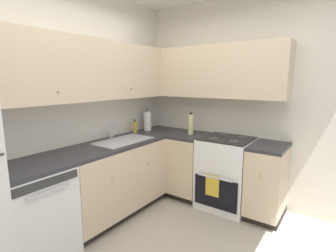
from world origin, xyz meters
TOP-DOWN VIEW (x-y plane):
  - wall_back at (0.00, 1.48)m, footprint 3.54×0.05m
  - wall_right at (1.74, 0.00)m, footprint 0.05×3.01m
  - dishwasher at (-0.53, 1.16)m, footprint 0.60×0.63m
  - lower_cabinets_back at (0.45, 1.16)m, footprint 1.34×0.62m
  - countertop_back at (0.45, 1.16)m, footprint 2.55×0.60m
  - lower_cabinets_right at (1.42, 0.15)m, footprint 0.62×1.44m
  - countertop_right at (1.42, 0.15)m, footprint 0.60×1.44m
  - oven_range at (1.44, 0.12)m, footprint 0.68×0.62m
  - upper_cabinets_back at (0.29, 1.30)m, footprint 2.23×0.34m
  - upper_cabinets_right at (1.56, 0.46)m, footprint 0.32×1.99m
  - sink at (0.61, 1.13)m, footprint 0.72×0.40m
  - faucet at (0.62, 1.33)m, footprint 0.07×0.16m
  - soap_bottle at (1.05, 1.34)m, footprint 0.05×0.05m
  - paper_towel_roll at (1.30, 1.32)m, footprint 0.11×0.11m
  - oil_bottle at (1.42, 0.65)m, footprint 0.07×0.07m

SIDE VIEW (x-z plane):
  - dishwasher at x=-0.53m, z-range 0.00..0.85m
  - lower_cabinets_right at x=1.42m, z-range 0.00..0.86m
  - lower_cabinets_back at x=0.45m, z-range 0.00..0.86m
  - oven_range at x=1.44m, z-range -0.07..0.97m
  - sink at x=0.61m, z-range 0.80..0.90m
  - countertop_back at x=0.45m, z-range 0.85..0.89m
  - countertop_right at x=1.42m, z-range 0.85..0.89m
  - soap_bottle at x=1.05m, z-range 0.88..1.07m
  - faucet at x=0.62m, z-range 0.91..1.09m
  - paper_towel_roll at x=1.30m, z-range 0.86..1.20m
  - oil_bottle at x=1.42m, z-range 0.88..1.18m
  - wall_back at x=0.00m, z-range 0.00..2.66m
  - wall_right at x=1.74m, z-range 0.00..2.66m
  - upper_cabinets_back at x=0.29m, z-range 1.40..2.06m
  - upper_cabinets_right at x=1.56m, z-range 1.40..2.06m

